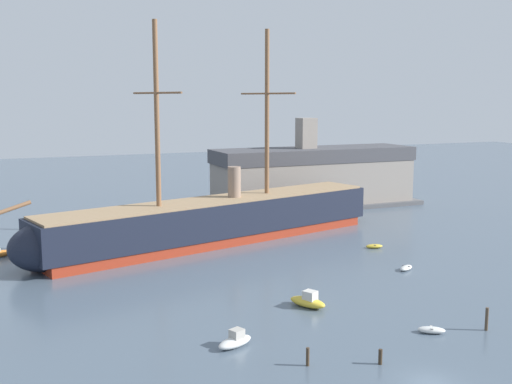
% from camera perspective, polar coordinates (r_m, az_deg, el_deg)
% --- Properties ---
extents(ground_plane, '(400.00, 400.00, 0.00)m').
position_cam_1_polar(ground_plane, '(50.55, 15.72, -16.62)').
color(ground_plane, '#4C5B6B').
extents(tall_ship, '(64.55, 22.31, 31.63)m').
position_cam_1_polar(tall_ship, '(92.12, -3.65, -2.59)').
color(tall_ship, maroon).
rests_on(tall_ship, ground).
extents(motorboat_foreground_left, '(3.90, 2.77, 1.51)m').
position_cam_1_polar(motorboat_foreground_left, '(55.09, -1.93, -13.51)').
color(motorboat_foreground_left, silver).
rests_on(motorboat_foreground_left, ground).
extents(dinghy_foreground_right, '(2.68, 2.28, 0.59)m').
position_cam_1_polar(dinghy_foreground_right, '(60.23, 15.84, -12.11)').
color(dinghy_foreground_right, silver).
rests_on(dinghy_foreground_right, ground).
extents(motorboat_near_centre, '(3.46, 4.49, 1.75)m').
position_cam_1_polar(motorboat_near_centre, '(64.94, 4.81, -9.97)').
color(motorboat_near_centre, gold).
rests_on(motorboat_near_centre, ground).
extents(dinghy_mid_right, '(2.72, 2.15, 0.59)m').
position_cam_1_polar(dinghy_mid_right, '(80.18, 13.65, -6.79)').
color(dinghy_mid_right, silver).
rests_on(dinghy_mid_right, ground).
extents(dinghy_alongside_stern, '(2.65, 1.71, 0.58)m').
position_cam_1_polar(dinghy_alongside_stern, '(90.63, 10.82, -4.92)').
color(dinghy_alongside_stern, gold).
rests_on(dinghy_alongside_stern, ground).
extents(dinghy_distant_centre, '(1.73, 2.80, 0.61)m').
position_cam_1_polar(dinghy_distant_centre, '(107.25, -5.93, -2.69)').
color(dinghy_distant_centre, silver).
rests_on(dinghy_distant_centre, ground).
extents(mooring_piling_nearest, '(0.28, 0.28, 1.52)m').
position_cam_1_polar(mooring_piling_nearest, '(51.56, 4.78, -14.87)').
color(mooring_piling_nearest, '#423323').
rests_on(mooring_piling_nearest, ground).
extents(mooring_piling_left_pair, '(0.32, 0.32, 1.26)m').
position_cam_1_polar(mooring_piling_left_pair, '(52.68, 11.37, -14.64)').
color(mooring_piling_left_pair, '#382B1E').
rests_on(mooring_piling_left_pair, ground).
extents(mooring_piling_right_pair, '(0.30, 0.30, 2.18)m').
position_cam_1_polar(mooring_piling_right_pair, '(62.17, 20.46, -10.90)').
color(mooring_piling_right_pair, '#4C3D2D').
rests_on(mooring_piling_right_pair, ground).
extents(dockside_warehouse_right, '(43.43, 12.99, 17.50)m').
position_cam_1_polar(dockside_warehouse_right, '(122.23, 5.34, 1.34)').
color(dockside_warehouse_right, '#565659').
rests_on(dockside_warehouse_right, ground).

